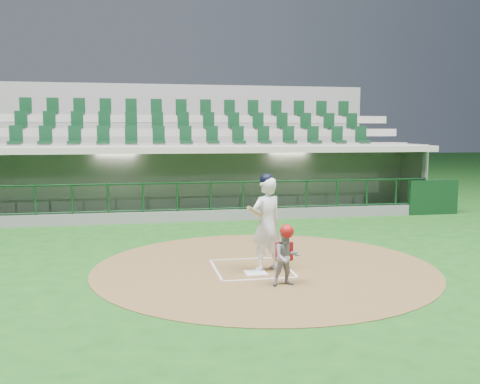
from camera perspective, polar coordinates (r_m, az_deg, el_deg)
The scene contains 8 objects.
ground at distance 11.55m, azimuth 0.92°, elevation -7.86°, with size 120.00×120.00×0.00m, color #164B15.
dirt_circle at distance 11.42m, azimuth 2.61°, elevation -7.99°, with size 7.20×7.20×0.01m, color brown.
home_plate at distance 10.88m, azimuth 1.68°, elevation -8.63°, with size 0.43×0.43×0.02m, color white.
batter_box_chalk at distance 11.26m, azimuth 1.23°, elevation -8.14°, with size 1.55×1.80×0.01m.
dugout_structure at distance 19.06m, azimuth -3.17°, elevation 0.68°, with size 16.40×3.70×3.00m.
seating_deck at distance 22.03m, azimuth -4.88°, elevation 2.63°, with size 17.00×6.72×5.15m.
batter at distance 10.94m, azimuth 2.81°, elevation -3.27°, with size 0.95×0.99×2.00m.
catcher at distance 9.97m, azimuth 4.96°, elevation -6.72°, with size 0.53×0.42×1.14m.
Camera 1 is at (-2.29, -10.96, 2.82)m, focal length 40.00 mm.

